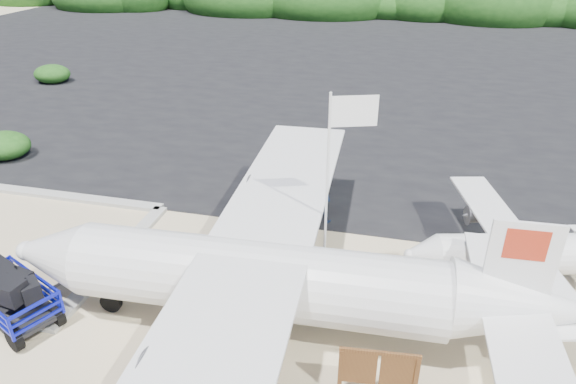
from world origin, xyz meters
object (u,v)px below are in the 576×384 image
Objects in this scene: baggage_cart at (19,320)px; crew_b at (322,203)px; flagpole at (323,291)px; aircraft_small at (257,50)px; crew_a at (287,265)px; crew_c at (376,281)px; aircraft_large at (556,92)px.

baggage_cart is 1.94× the size of crew_b.
baggage_cart is 0.48× the size of flagpole.
crew_a is at bearing 94.00° from aircraft_small.
baggage_cart is at bearing 27.37° from crew_c.
aircraft_small is (-10.45, 32.06, -0.91)m from crew_a.
aircraft_small reaches higher than baggage_cart.
crew_a reaches higher than crew_c.
crew_a is (-1.09, -0.16, 0.91)m from flagpole.
crew_c is at bearing 65.54° from aircraft_large.
aircraft_small is (-3.42, 35.14, 0.00)m from baggage_cart.
crew_a is at bearing 89.06° from crew_b.
crew_b is 29.79m from aircraft_small.
baggage_cart is 1.62× the size of crew_a.
crew_a is at bearing 60.34° from aircraft_large.
baggage_cart is 8.75m from flagpole.
crew_b is at bearing 100.88° from flagpole.
aircraft_small is (-13.10, 32.14, -0.86)m from crew_c.
crew_b is 0.89× the size of crew_c.
crew_a is 1.07× the size of crew_c.
flagpole is 1.80m from crew_c.
crew_a reaches higher than baggage_cart.
flagpole is at bearing 167.91° from crew_a.
aircraft_small is at bearing -65.82° from crew_b.
baggage_cart is 7.74m from crew_a.
flagpole is (8.13, 3.25, 0.00)m from baggage_cart.
flagpole is at bearing 46.24° from baggage_cart.
baggage_cart is at bearing 81.49° from aircraft_small.
crew_b reaches higher than aircraft_small.
aircraft_small is (-10.75, 27.77, -0.76)m from crew_b.
aircraft_large is at bearing -118.38° from crew_b.
crew_a reaches higher than crew_b.
crew_c is (2.65, -0.08, -0.06)m from crew_a.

